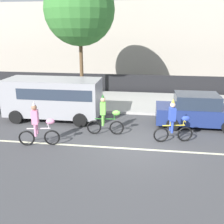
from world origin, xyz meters
The scene contains 11 objects.
ground_plane centered at (0.00, 0.00, 0.00)m, with size 80.00×80.00×0.00m, color #424244.
road_centre_line centered at (0.00, -0.50, 0.00)m, with size 36.00×0.14×0.01m, color beige.
sidewalk_curb centered at (0.00, 6.50, 0.07)m, with size 60.00×5.00×0.15m, color #ADAAA3.
fence_line centered at (0.00, 9.40, 0.70)m, with size 40.00×0.08×1.40m, color black.
building_backdrop centered at (-1.04, 18.00, 3.52)m, with size 28.00×8.00×7.05m, color #B2A899.
parade_cyclist_pink centered at (-4.10, -0.68, 0.84)m, with size 1.70×0.54×1.92m.
parade_cyclist_lime centered at (-1.57, 0.90, 0.84)m, with size 1.72×0.50×1.92m.
parade_cyclist_cobalt centered at (1.47, 0.47, 0.84)m, with size 1.70×0.55×1.92m.
parked_van_grey centered at (-4.62, 2.70, 1.28)m, with size 5.00×2.22×2.18m.
parked_car_navy centered at (2.78, 2.67, 0.78)m, with size 4.10×1.92×1.64m.
street_tree_near_lamp centered at (-4.22, 7.00, 5.84)m, with size 4.53×4.53×7.96m.
Camera 1 is at (0.32, -10.27, 4.68)m, focal length 42.00 mm.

